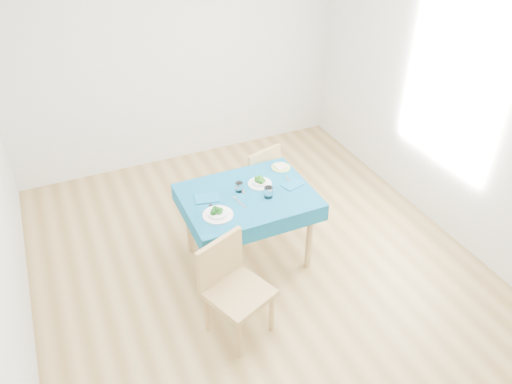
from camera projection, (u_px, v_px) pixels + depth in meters
name	position (u px, v px, depth m)	size (l,w,h in m)	color
room_shell	(256.00, 141.00, 3.99)	(4.02, 4.52, 2.73)	olive
table	(248.00, 228.00, 4.62)	(1.14, 0.87, 0.76)	navy
chair_near	(238.00, 281.00, 3.81)	(0.45, 0.49, 1.12)	#A0804B
chair_far	(252.00, 172.00, 5.17)	(0.41, 0.45, 1.02)	#A0804B
bowl_near	(218.00, 212.00, 4.14)	(0.26, 0.26, 0.08)	white
bowl_far	(260.00, 181.00, 4.52)	(0.22, 0.22, 0.07)	white
fork_near	(212.00, 210.00, 4.21)	(0.02, 0.17, 0.00)	silver
knife_near	(239.00, 202.00, 4.31)	(0.02, 0.21, 0.00)	silver
fork_far	(242.00, 188.00, 4.48)	(0.02, 0.17, 0.00)	silver
knife_far	(290.00, 182.00, 4.57)	(0.02, 0.22, 0.00)	silver
napkin_near	(207.00, 198.00, 4.35)	(0.21, 0.15, 0.01)	#0E5278
napkin_far	(292.00, 185.00, 4.52)	(0.18, 0.13, 0.01)	#0E5278
tumbler_center	(239.00, 187.00, 4.42)	(0.07, 0.07, 0.09)	white
tumbler_side	(268.00, 192.00, 4.35)	(0.08, 0.08, 0.10)	white
side_plate	(281.00, 167.00, 4.76)	(0.18, 0.18, 0.01)	#AFD467
bread_slice	(281.00, 166.00, 4.76)	(0.10, 0.10, 0.02)	beige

